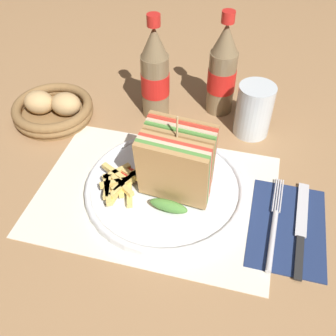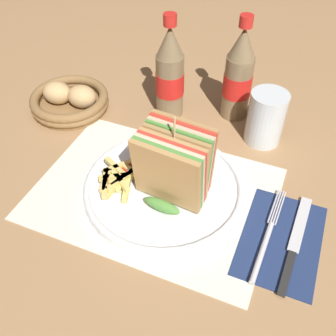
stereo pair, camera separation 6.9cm
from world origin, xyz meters
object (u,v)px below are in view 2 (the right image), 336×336
(plate_main, at_px, (164,187))
(club_sandwich, at_px, (174,165))
(glass_near, at_px, (265,121))
(bread_basket, at_px, (70,100))
(fork, at_px, (265,242))
(coke_bottle_near, at_px, (170,75))
(coke_bottle_far, at_px, (238,76))
(knife, at_px, (295,243))

(plate_main, bearing_deg, club_sandwich, -13.11)
(glass_near, xyz_separation_m, bread_basket, (-0.42, -0.06, -0.02))
(bread_basket, bearing_deg, glass_near, 8.21)
(plate_main, height_order, fork, plate_main)
(coke_bottle_near, bearing_deg, club_sandwich, -66.14)
(plate_main, height_order, club_sandwich, club_sandwich)
(plate_main, distance_m, glass_near, 0.25)
(glass_near, bearing_deg, club_sandwich, -116.93)
(fork, height_order, coke_bottle_far, coke_bottle_far)
(fork, distance_m, glass_near, 0.26)
(knife, bearing_deg, bread_basket, 163.38)
(coke_bottle_far, relative_size, glass_near, 2.03)
(plate_main, height_order, coke_bottle_near, coke_bottle_near)
(plate_main, relative_size, club_sandwich, 1.82)
(bread_basket, bearing_deg, coke_bottle_far, 19.75)
(coke_bottle_far, distance_m, glass_near, 0.11)
(fork, xyz_separation_m, bread_basket, (-0.48, 0.19, 0.02))
(knife, bearing_deg, coke_bottle_near, 143.67)
(coke_bottle_far, xyz_separation_m, glass_near, (0.08, -0.06, -0.05))
(glass_near, bearing_deg, plate_main, -121.73)
(fork, bearing_deg, knife, 22.79)
(plate_main, xyz_separation_m, coke_bottle_far, (0.05, 0.27, 0.09))
(plate_main, height_order, coke_bottle_far, coke_bottle_far)
(knife, xyz_separation_m, coke_bottle_far, (-0.18, 0.30, 0.09))
(club_sandwich, distance_m, coke_bottle_near, 0.25)
(plate_main, relative_size, knife, 1.42)
(plate_main, bearing_deg, coke_bottle_near, 109.76)
(coke_bottle_near, xyz_separation_m, coke_bottle_far, (0.13, 0.05, 0.00))
(fork, relative_size, bread_basket, 1.15)
(club_sandwich, xyz_separation_m, knife, (0.22, -0.02, -0.07))
(club_sandwich, xyz_separation_m, coke_bottle_near, (-0.10, 0.23, 0.02))
(club_sandwich, bearing_deg, plate_main, 166.89)
(plate_main, xyz_separation_m, club_sandwich, (0.02, -0.00, 0.07))
(plate_main, distance_m, bread_basket, 0.32)
(coke_bottle_far, bearing_deg, glass_near, -38.61)
(plate_main, distance_m, coke_bottle_near, 0.25)
(plate_main, xyz_separation_m, coke_bottle_near, (-0.08, 0.22, 0.09))
(club_sandwich, bearing_deg, knife, -6.09)
(fork, height_order, coke_bottle_near, coke_bottle_near)
(coke_bottle_far, relative_size, bread_basket, 1.30)
(club_sandwich, bearing_deg, coke_bottle_near, 113.86)
(knife, distance_m, bread_basket, 0.55)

